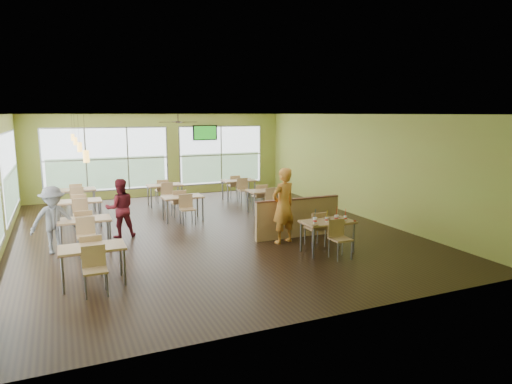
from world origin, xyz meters
The scene contains 20 objects.
room centered at (0.00, 0.00, 1.60)m, with size 12.00×12.04×3.20m.
window_bays centered at (-2.65, 3.08, 1.48)m, with size 9.24×10.24×2.38m.
main_table centered at (2.00, -3.00, 0.63)m, with size 1.22×1.52×0.87m.
half_wall_divider centered at (2.00, -1.55, 0.52)m, with size 2.40×0.14×1.04m.
dining_tables centered at (-1.05, 1.71, 0.63)m, with size 6.92×8.72×0.87m.
pendant_lights centered at (-3.20, 0.68, 2.45)m, with size 0.11×7.31×0.86m.
ceiling_fan centered at (0.00, 3.00, 2.95)m, with size 1.25×1.25×0.29m.
tv_backwall centered at (1.80, 5.90, 2.45)m, with size 1.00×0.07×0.60m.
man_plaid centered at (1.40, -1.89, 0.95)m, with size 0.70×0.46×1.90m, color orange.
patron_maroon centered at (-2.28, 0.28, 0.78)m, with size 0.76×0.59×1.55m, color maroon.
patron_grey centered at (-3.87, -0.53, 0.79)m, with size 1.02×0.59×1.58m, color slate.
cup_blue centered at (1.59, -3.11, 0.82)m, with size 0.10×0.10×0.37m.
cup_yellow centered at (1.91, -3.10, 0.81)m, with size 0.08×0.08×0.30m.
cup_red_near centered at (2.18, -3.10, 0.83)m, with size 0.11×0.11×0.38m.
cup_red_far centered at (2.39, -3.14, 0.81)m, with size 0.08×0.08×0.30m.
food_basket centered at (2.43, -2.98, 0.78)m, with size 0.22×0.22×0.05m.
ketchup_cup centered at (2.55, -3.30, 0.76)m, with size 0.06×0.06×0.02m, color #96290E.
wrapper_left centered at (1.49, -3.30, 0.77)m, with size 0.17×0.15×0.04m, color tan.
wrapper_mid centered at (2.08, -2.84, 0.77)m, with size 0.18×0.16×0.04m, color tan.
wrapper_right centered at (2.23, -3.30, 0.77)m, with size 0.13×0.11×0.03m, color tan.
Camera 1 is at (-3.66, -11.84, 3.23)m, focal length 32.00 mm.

